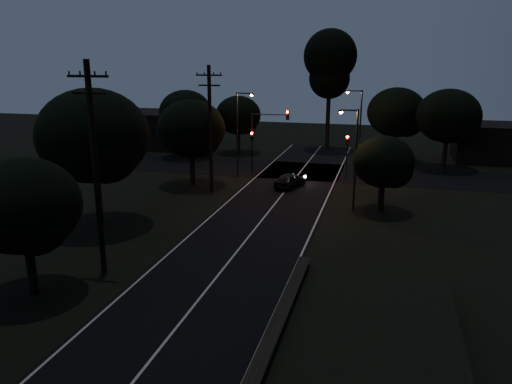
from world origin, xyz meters
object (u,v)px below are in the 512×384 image
Objects in this scene: utility_pole_far at (210,128)px; tall_pine at (330,63)px; streetlight_c at (354,152)px; signal_mast at (269,130)px; streetlight_a at (239,129)px; car at (290,180)px; utility_pole_mid at (95,167)px; signal_left at (252,144)px; signal_right at (347,149)px; streetlight_b at (358,124)px.

utility_pole_far is 0.73× the size of tall_pine.
tall_pine reaches higher than streetlight_c.
tall_pine reaches higher than signal_mast.
streetlight_a reaches higher than signal_mast.
car is (-5.68, 5.20, -3.69)m from streetlight_c.
signal_left is (1.40, 24.99, -2.90)m from utility_pole_mid.
signal_mast is (-7.51, 0.00, 1.50)m from signal_right.
signal_left is at bearing -179.87° from signal_mast.
signal_left is 14.52m from streetlight_c.
streetlight_c is at bearing -87.86° from streetlight_b.
tall_pine is at bearing 75.38° from signal_mast.
signal_right is (9.20, 0.00, 0.00)m from signal_left.
utility_pole_far reaches higher than signal_right.
tall_pine is at bearing 69.64° from streetlight_a.
tall_pine is 19.03m from streetlight_a.
utility_pole_far reaches higher than streetlight_c.
car is (-0.85, -19.80, -9.74)m from tall_pine.
tall_pine is 17.72m from signal_left.
streetlight_b is at bearing 68.70° from utility_pole_mid.
streetlight_c is at bearing -9.60° from utility_pole_far.
signal_left is (1.40, 7.99, -2.65)m from utility_pole_far.
signal_left is 0.51× the size of streetlight_a.
signal_right is at bearing 0.00° from signal_left.
signal_mast is at bearing -41.48° from car.
car is at bearing -92.45° from tall_pine.
tall_pine reaches higher than utility_pole_far.
signal_mast is at bearing 39.77° from streetlight_a.
signal_mast is at bearing 131.19° from streetlight_c.
signal_left is (-5.60, -15.01, -7.56)m from tall_pine.
streetlight_b is 10.95m from car.
tall_pine reaches higher than streetlight_b.
utility_pole_mid is 0.76× the size of tall_pine.
streetlight_c is (8.74, -9.99, 0.01)m from signal_mast.
signal_mast is at bearing 68.89° from utility_pole_far.
signal_mast is at bearing 0.13° from signal_left.
signal_right is at bearing 37.00° from utility_pole_far.
streetlight_b is at bearing -104.46° from car.
streetlight_a and streetlight_b have the same top height.
utility_pole_mid is 2.84× the size of car.
streetlight_a reaches higher than streetlight_c.
tall_pine is 13.14m from streetlight_b.
streetlight_c reaches higher than signal_mast.
utility_pole_mid is 1.76× the size of signal_mast.
tall_pine is 2.31× the size of signal_mast.
streetlight_a is (0.69, 23.00, -1.10)m from utility_pole_mid.
signal_left is 1.00× the size of signal_right.
tall_pine is at bearing 69.54° from signal_left.
utility_pole_mid is at bearing -99.93° from tall_pine.
streetlight_b is at bearing 22.05° from signal_left.
signal_left is 10.84m from streetlight_b.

